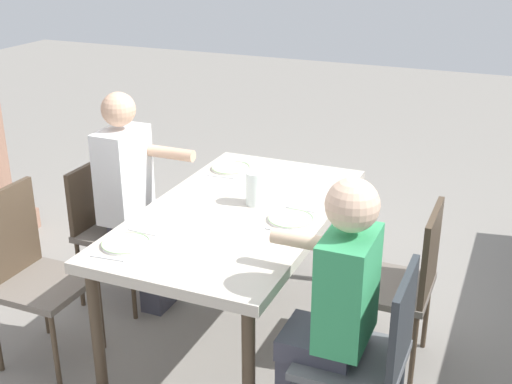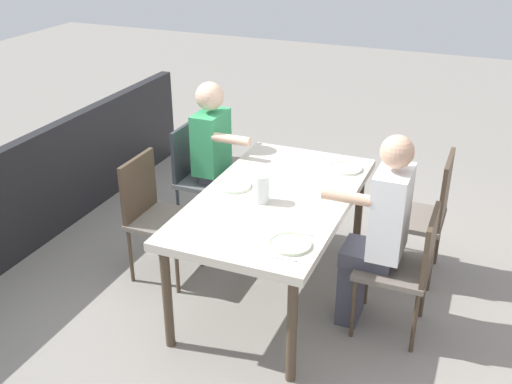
% 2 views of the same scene
% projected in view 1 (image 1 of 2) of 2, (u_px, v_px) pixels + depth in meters
% --- Properties ---
extents(ground_plane, '(16.00, 16.00, 0.00)m').
position_uv_depth(ground_plane, '(239.00, 331.00, 3.85)').
color(ground_plane, gray).
extents(dining_table, '(1.71, 0.96, 0.77)m').
position_uv_depth(dining_table, '(238.00, 221.00, 3.59)').
color(dining_table, beige).
rests_on(dining_table, ground).
extents(chair_west_north, '(0.44, 0.44, 0.96)m').
position_uv_depth(chair_west_north, '(29.00, 267.00, 3.43)').
color(chair_west_north, '#6A6158').
rests_on(chair_west_north, ground).
extents(chair_west_south, '(0.44, 0.44, 0.91)m').
position_uv_depth(chair_west_south, '(371.00, 351.00, 2.79)').
color(chair_west_south, '#5B5E61').
rests_on(chair_west_south, ground).
extents(chair_mid_north, '(0.44, 0.44, 0.86)m').
position_uv_depth(chair_mid_north, '(110.00, 222.00, 4.04)').
color(chair_mid_north, '#6A6158').
rests_on(chair_mid_north, ground).
extents(chair_mid_south, '(0.44, 0.44, 0.90)m').
position_uv_depth(chair_mid_south, '(404.00, 277.00, 3.39)').
color(chair_mid_south, '#6A6158').
rests_on(chair_mid_south, ground).
extents(diner_woman_green, '(0.35, 0.49, 1.33)m').
position_uv_depth(diner_woman_green, '(135.00, 196.00, 3.90)').
color(diner_woman_green, '#3F3F4C').
rests_on(diner_woman_green, ground).
extents(diner_man_white, '(0.35, 0.50, 1.29)m').
position_uv_depth(diner_man_white, '(332.00, 307.00, 2.79)').
color(diner_man_white, '#3F3F4C').
rests_on(diner_man_white, ground).
extents(plate_0, '(0.23, 0.23, 0.02)m').
position_uv_depth(plate_0, '(126.00, 243.00, 3.17)').
color(plate_0, white).
rests_on(plate_0, dining_table).
extents(fork_0, '(0.03, 0.17, 0.01)m').
position_uv_depth(fork_0, '(108.00, 258.00, 3.04)').
color(fork_0, silver).
rests_on(fork_0, dining_table).
extents(spoon_0, '(0.02, 0.17, 0.01)m').
position_uv_depth(spoon_0, '(143.00, 232.00, 3.30)').
color(spoon_0, silver).
rests_on(spoon_0, dining_table).
extents(plate_1, '(0.24, 0.24, 0.02)m').
position_uv_depth(plate_1, '(291.00, 219.00, 3.43)').
color(plate_1, white).
rests_on(plate_1, dining_table).
extents(fork_1, '(0.03, 0.17, 0.01)m').
position_uv_depth(fork_1, '(280.00, 231.00, 3.30)').
color(fork_1, silver).
rests_on(fork_1, dining_table).
extents(spoon_1, '(0.02, 0.17, 0.01)m').
position_uv_depth(spoon_1, '(300.00, 209.00, 3.56)').
color(spoon_1, silver).
rests_on(spoon_1, dining_table).
extents(plate_2, '(0.24, 0.24, 0.02)m').
position_uv_depth(plate_2, '(231.00, 168.00, 4.15)').
color(plate_2, white).
rests_on(plate_2, dining_table).
extents(fork_2, '(0.03, 0.17, 0.01)m').
position_uv_depth(fork_2, '(220.00, 177.00, 4.02)').
color(fork_2, silver).
rests_on(fork_2, dining_table).
extents(spoon_2, '(0.03, 0.17, 0.01)m').
position_uv_depth(spoon_2, '(241.00, 161.00, 4.28)').
color(spoon_2, silver).
rests_on(spoon_2, dining_table).
extents(water_pitcher, '(0.11, 0.11, 0.19)m').
position_uv_depth(water_pitcher, '(256.00, 190.00, 3.60)').
color(water_pitcher, white).
rests_on(water_pitcher, dining_table).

